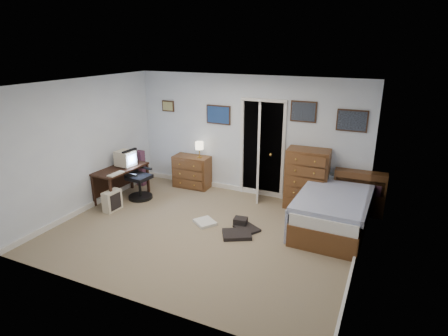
% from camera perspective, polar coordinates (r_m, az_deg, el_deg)
% --- Properties ---
extents(floor, '(5.00, 4.00, 0.02)m').
position_cam_1_polar(floor, '(6.57, -3.15, -9.68)').
color(floor, gray).
rests_on(floor, ground).
extents(computer_desk, '(0.61, 1.20, 0.67)m').
position_cam_1_polar(computer_desk, '(8.01, -15.82, -0.96)').
color(computer_desk, black).
rests_on(computer_desk, floor).
extents(crt_monitor, '(0.37, 0.34, 0.32)m').
position_cam_1_polar(crt_monitor, '(7.95, -14.80, 1.43)').
color(crt_monitor, beige).
rests_on(crt_monitor, computer_desk).
extents(keyboard, '(0.16, 0.37, 0.02)m').
position_cam_1_polar(keyboard, '(7.54, -16.14, -0.87)').
color(keyboard, beige).
rests_on(keyboard, computer_desk).
extents(pc_tower, '(0.21, 0.39, 0.40)m').
position_cam_1_polar(pc_tower, '(7.56, -16.67, -4.79)').
color(pc_tower, beige).
rests_on(pc_tower, floor).
extents(office_chair, '(0.54, 0.54, 1.03)m').
position_cam_1_polar(office_chair, '(7.95, -13.09, -1.79)').
color(office_chair, black).
rests_on(office_chair, floor).
extents(media_stack, '(0.17, 0.17, 0.81)m').
position_cam_1_polar(media_stack, '(8.66, -12.56, -0.02)').
color(media_stack, maroon).
rests_on(media_stack, floor).
extents(low_dresser, '(0.82, 0.43, 0.72)m').
position_cam_1_polar(low_dresser, '(8.39, -4.90, -0.55)').
color(low_dresser, brown).
rests_on(low_dresser, floor).
extents(table_lamp, '(0.18, 0.18, 0.35)m').
position_cam_1_polar(table_lamp, '(8.12, -3.78, 3.35)').
color(table_lamp, gold).
rests_on(table_lamp, low_dresser).
extents(doorway, '(0.96, 1.12, 2.05)m').
position_cam_1_polar(doorway, '(8.03, 6.52, 3.32)').
color(doorway, black).
rests_on(doorway, floor).
extents(tall_dresser, '(0.83, 0.52, 1.18)m').
position_cam_1_polar(tall_dresser, '(7.43, 12.52, -1.62)').
color(tall_dresser, brown).
rests_on(tall_dresser, floor).
extents(headboard_bookcase, '(0.94, 0.28, 0.84)m').
position_cam_1_polar(headboard_bookcase, '(7.46, 19.87, -3.41)').
color(headboard_bookcase, brown).
rests_on(headboard_bookcase, floor).
extents(bed, '(1.21, 2.20, 0.71)m').
position_cam_1_polar(bed, '(6.90, 16.39, -5.84)').
color(bed, brown).
rests_on(bed, floor).
extents(wall_posters, '(4.38, 0.04, 0.60)m').
position_cam_1_polar(wall_posters, '(7.53, 7.62, 8.07)').
color(wall_posters, '#331E11').
rests_on(wall_posters, floor).
extents(floor_clutter, '(1.27, 0.81, 0.15)m').
position_cam_1_polar(floor_clutter, '(6.60, 1.33, -9.09)').
color(floor_clutter, silver).
rests_on(floor_clutter, floor).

